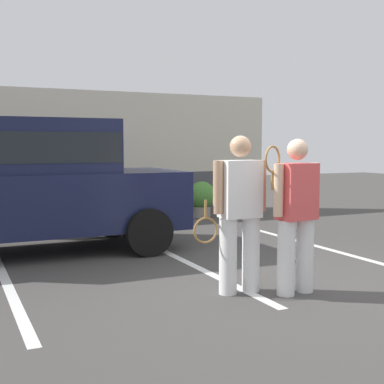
# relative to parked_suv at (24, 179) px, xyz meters

# --- Properties ---
(ground_plane) EXTENTS (40.00, 40.00, 0.00)m
(ground_plane) POSITION_rel_parked_suv_xyz_m (2.40, -3.29, -1.15)
(ground_plane) COLOR #423F3D
(parking_stripe_0) EXTENTS (0.12, 4.40, 0.01)m
(parking_stripe_0) POSITION_rel_parked_suv_xyz_m (-0.45, -1.79, -1.14)
(parking_stripe_0) COLOR silver
(parking_stripe_0) RESTS_ON ground_plane
(parking_stripe_1) EXTENTS (0.12, 4.40, 0.01)m
(parking_stripe_1) POSITION_rel_parked_suv_xyz_m (1.99, -1.79, -1.14)
(parking_stripe_1) COLOR silver
(parking_stripe_1) RESTS_ON ground_plane
(parking_stripe_2) EXTENTS (0.12, 4.40, 0.01)m
(parking_stripe_2) POSITION_rel_parked_suv_xyz_m (4.44, -1.79, -1.14)
(parking_stripe_2) COLOR silver
(parking_stripe_2) RESTS_ON ground_plane
(house_frontage) EXTENTS (8.10, 0.40, 2.90)m
(house_frontage) POSITION_rel_parked_suv_xyz_m (2.39, 3.58, 0.22)
(house_frontage) COLOR beige
(house_frontage) RESTS_ON ground_plane
(parked_suv) EXTENTS (4.60, 2.16, 2.05)m
(parked_suv) POSITION_rel_parked_suv_xyz_m (0.00, 0.00, 0.00)
(parked_suv) COLOR #141938
(parked_suv) RESTS_ON ground_plane
(tennis_player_man) EXTENTS (0.91, 0.29, 1.77)m
(tennis_player_man) POSITION_rel_parked_suv_xyz_m (1.89, -3.25, -0.23)
(tennis_player_man) COLOR white
(tennis_player_man) RESTS_ON ground_plane
(tennis_player_woman) EXTENTS (0.78, 0.32, 1.73)m
(tennis_player_woman) POSITION_rel_parked_suv_xyz_m (2.45, -3.55, -0.24)
(tennis_player_woman) COLOR white
(tennis_player_woman) RESTS_ON ground_plane
(potted_plant_by_porch) EXTENTS (0.63, 0.63, 0.83)m
(potted_plant_by_porch) POSITION_rel_parked_suv_xyz_m (4.27, 2.57, -0.68)
(potted_plant_by_porch) COLOR gray
(potted_plant_by_porch) RESTS_ON ground_plane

